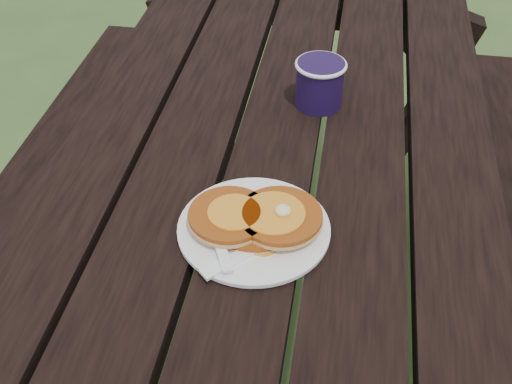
% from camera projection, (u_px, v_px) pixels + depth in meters
% --- Properties ---
extents(ground, '(60.00, 60.00, 0.00)m').
position_uv_depth(ground, '(272.00, 368.00, 1.64)').
color(ground, '#32481F').
rests_on(ground, ground).
extents(picnic_table, '(1.36, 1.80, 0.75)m').
position_uv_depth(picnic_table, '(275.00, 271.00, 1.40)').
color(picnic_table, black).
rests_on(picnic_table, ground).
extents(plate, '(0.28, 0.28, 0.01)m').
position_uv_depth(plate, '(254.00, 230.00, 0.95)').
color(plate, white).
rests_on(plate, picnic_table).
extents(pancake_stack, '(0.20, 0.13, 0.04)m').
position_uv_depth(pancake_stack, '(256.00, 218.00, 0.94)').
color(pancake_stack, '#9A4611').
rests_on(pancake_stack, plate).
extents(knife, '(0.14, 0.14, 0.00)m').
position_uv_depth(knife, '(256.00, 247.00, 0.91)').
color(knife, white).
rests_on(knife, plate).
extents(fork, '(0.09, 0.16, 0.01)m').
position_uv_depth(fork, '(220.00, 244.00, 0.91)').
color(fork, white).
rests_on(fork, plate).
extents(coffee_cup, '(0.09, 0.09, 0.09)m').
position_uv_depth(coffee_cup, '(320.00, 81.00, 1.17)').
color(coffee_cup, '#190C33').
rests_on(coffee_cup, picnic_table).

